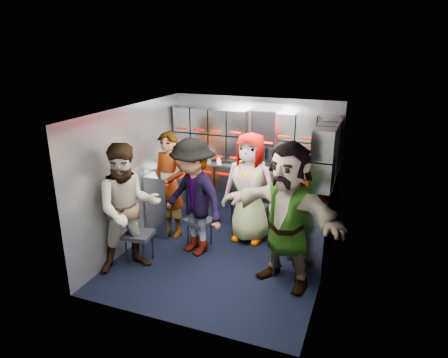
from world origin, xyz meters
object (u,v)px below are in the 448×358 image
(jump_seat_near_right, at_px, (288,247))
(attendant_arc_c, at_px, (250,188))
(jump_seat_mid_left, at_px, (199,222))
(attendant_arc_b, at_px, (193,198))
(jump_seat_near_left, at_px, (139,236))
(jump_seat_mid_right, at_px, (303,225))
(attendant_arc_a, at_px, (128,208))
(attendant_standing, at_px, (169,185))
(jump_seat_center, at_px, (253,209))
(attendant_arc_e, at_px, (287,216))
(attendant_arc_d, at_px, (302,205))

(jump_seat_near_right, xyz_separation_m, attendant_arc_c, (-0.78, 0.80, 0.44))
(jump_seat_mid_left, xyz_separation_m, attendant_arc_b, (-0.00, -0.18, 0.46))
(attendant_arc_b, bearing_deg, jump_seat_near_left, -115.60)
(jump_seat_mid_right, bearing_deg, attendant_arc_a, -147.57)
(jump_seat_near_right, distance_m, attendant_standing, 2.11)
(jump_seat_center, bearing_deg, attendant_arc_e, -55.93)
(jump_seat_mid_right, xyz_separation_m, attendant_arc_c, (-0.84, 0.06, 0.45))
(jump_seat_near_right, bearing_deg, attendant_standing, 165.57)
(attendant_standing, bearing_deg, attendant_arc_e, -7.82)
(jump_seat_near_left, bearing_deg, attendant_arc_a, -90.00)
(jump_seat_center, xyz_separation_m, jump_seat_near_right, (0.78, -0.98, -0.02))
(jump_seat_near_left, xyz_separation_m, attendant_standing, (0.00, 0.92, 0.45))
(attendant_standing, xyz_separation_m, attendant_arc_b, (0.60, -0.39, 0.02))
(attendant_arc_c, bearing_deg, jump_seat_mid_right, -1.33)
(jump_seat_near_left, relative_size, attendant_arc_d, 0.28)
(jump_seat_near_left, height_order, attendant_arc_d, attendant_arc_d)
(jump_seat_near_left, height_order, attendant_arc_e, attendant_arc_e)
(attendant_arc_a, bearing_deg, attendant_arc_b, 6.93)
(jump_seat_mid_right, height_order, attendant_standing, attendant_standing)
(attendant_arc_e, bearing_deg, jump_seat_mid_left, -177.96)
(jump_seat_mid_left, relative_size, attendant_arc_d, 0.30)
(jump_seat_mid_left, relative_size, jump_seat_center, 0.97)
(jump_seat_near_left, distance_m, attendant_arc_c, 1.77)
(attendant_arc_b, distance_m, attendant_arc_e, 1.43)
(attendant_arc_a, bearing_deg, jump_seat_near_left, 47.67)
(attendant_standing, distance_m, attendant_arc_d, 2.07)
(jump_seat_near_left, height_order, jump_seat_near_right, jump_seat_near_right)
(attendant_arc_b, bearing_deg, attendant_standing, 170.44)
(attendant_standing, bearing_deg, jump_seat_near_left, -78.68)
(jump_seat_mid_right, relative_size, attendant_arc_c, 0.27)
(jump_seat_near_left, xyz_separation_m, attendant_arc_b, (0.60, 0.52, 0.47))
(attendant_standing, bearing_deg, jump_seat_center, 31.97)
(jump_seat_center, xyz_separation_m, attendant_standing, (-1.22, -0.46, 0.40))
(jump_seat_mid_left, height_order, jump_seat_mid_right, jump_seat_mid_right)
(attendant_arc_a, height_order, attendant_arc_c, attendant_arc_a)
(attendant_arc_a, distance_m, attendant_arc_e, 2.04)
(jump_seat_mid_right, distance_m, attendant_arc_d, 0.43)
(attendant_arc_a, bearing_deg, attendant_arc_d, -13.60)
(jump_seat_center, bearing_deg, attendant_arc_b, -125.82)
(attendant_arc_b, relative_size, attendant_arc_d, 1.08)
(jump_seat_mid_left, xyz_separation_m, attendant_arc_d, (1.46, 0.25, 0.40))
(attendant_standing, distance_m, attendant_arc_a, 1.10)
(jump_seat_center, distance_m, attendant_standing, 1.37)
(attendant_arc_d, bearing_deg, attendant_arc_b, -165.51)
(jump_seat_near_left, distance_m, attendant_arc_a, 0.52)
(attendant_standing, bearing_deg, jump_seat_mid_right, 17.28)
(jump_seat_mid_left, height_order, attendant_arc_e, attendant_arc_e)
(jump_seat_near_right, relative_size, attendant_arc_d, 0.29)
(jump_seat_mid_right, distance_m, jump_seat_near_right, 0.73)
(jump_seat_mid_left, bearing_deg, jump_seat_mid_right, 16.42)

